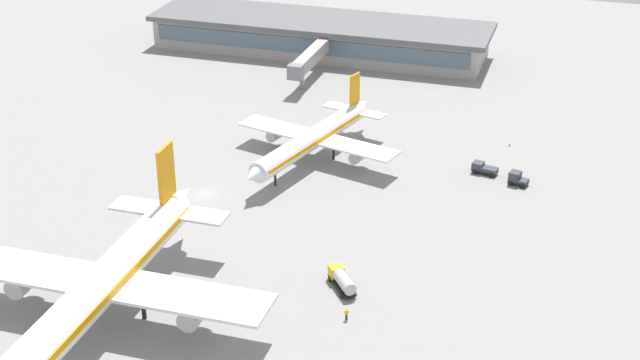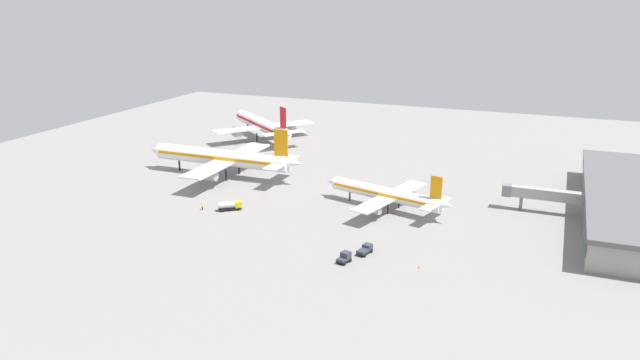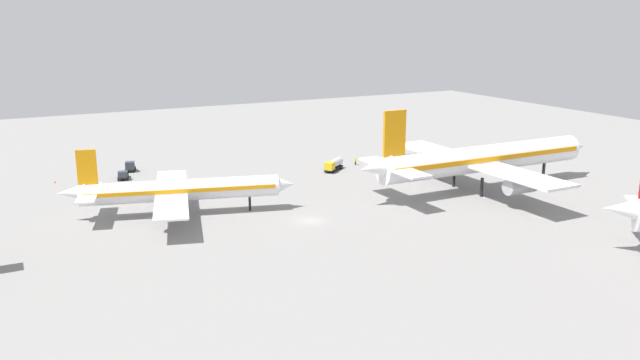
% 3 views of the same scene
% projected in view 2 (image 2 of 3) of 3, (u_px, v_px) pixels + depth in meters
% --- Properties ---
extents(ground, '(288.00, 288.00, 0.00)m').
position_uv_depth(ground, '(340.00, 188.00, 183.66)').
color(ground, gray).
extents(terminal_building, '(81.20, 20.48, 7.93)m').
position_uv_depth(terminal_building, '(625.00, 203.00, 157.92)').
color(terminal_building, '#9E9993').
rests_on(terminal_building, ground).
extents(airplane_at_gate, '(44.60, 55.85, 17.04)m').
position_uv_depth(airplane_at_gate, '(223.00, 158.00, 193.31)').
color(airplane_at_gate, white).
rests_on(airplane_at_gate, ground).
extents(airplane_taxiing, '(38.44, 43.92, 16.04)m').
position_uv_depth(airplane_taxiing, '(263.00, 125.00, 243.17)').
color(airplane_taxiing, white).
rests_on(airplane_taxiing, ground).
extents(airplane_distant, '(31.88, 39.03, 12.07)m').
position_uv_depth(airplane_distant, '(387.00, 194.00, 163.93)').
color(airplane_distant, white).
rests_on(airplane_distant, ground).
extents(fuel_truck, '(5.36, 6.14, 2.50)m').
position_uv_depth(fuel_truck, '(230.00, 205.00, 164.14)').
color(fuel_truck, black).
rests_on(fuel_truck, ground).
extents(pushback_tractor, '(4.70, 2.96, 1.90)m').
position_uv_depth(pushback_tractor, '(365.00, 249.00, 136.88)').
color(pushback_tractor, black).
rests_on(pushback_tractor, ground).
extents(baggage_tug, '(3.58, 2.92, 2.30)m').
position_uv_depth(baggage_tug, '(345.00, 257.00, 132.37)').
color(baggage_tug, black).
rests_on(baggage_tug, ground).
extents(ground_crew_worker, '(0.54, 0.50, 1.67)m').
position_uv_depth(ground_crew_worker, '(202.00, 207.00, 164.51)').
color(ground_crew_worker, '#1E2338').
rests_on(ground_crew_worker, ground).
extents(jet_bridge, '(3.15, 21.57, 6.74)m').
position_uv_depth(jet_bridge, '(542.00, 194.00, 161.48)').
color(jet_bridge, '#9E9993').
rests_on(jet_bridge, ground).
extents(safety_cone_near_gate, '(0.44, 0.44, 0.60)m').
position_uv_depth(safety_cone_near_gate, '(419.00, 267.00, 129.68)').
color(safety_cone_near_gate, '#EA590C').
rests_on(safety_cone_near_gate, ground).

